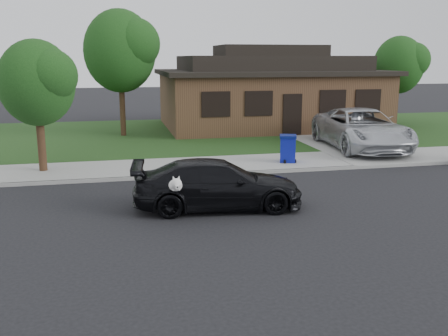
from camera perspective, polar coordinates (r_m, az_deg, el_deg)
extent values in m
plane|color=black|center=(14.69, 7.71, -3.69)|extent=(120.00, 120.00, 0.00)
cube|color=gray|center=(19.30, 2.64, 0.49)|extent=(60.00, 3.00, 0.12)
cube|color=gray|center=(17.89, 3.88, -0.48)|extent=(60.00, 0.12, 0.12)
cube|color=#193814|center=(26.98, -1.78, 3.94)|extent=(60.00, 13.00, 0.13)
cube|color=gray|center=(25.98, 12.63, 3.32)|extent=(4.50, 13.00, 0.14)
imported|color=black|center=(13.66, -0.73, -1.88)|extent=(4.79, 2.34, 1.34)
ellipsoid|color=white|center=(12.62, -5.57, -1.98)|extent=(0.34, 0.40, 0.30)
sphere|color=white|center=(12.38, -5.45, -1.80)|extent=(0.26, 0.26, 0.26)
cube|color=white|center=(12.27, -5.37, -2.14)|extent=(0.09, 0.12, 0.08)
sphere|color=black|center=(12.21, -5.34, -2.21)|extent=(0.04, 0.04, 0.04)
cone|color=white|center=(12.38, -5.79, -1.15)|extent=(0.11, 0.11, 0.14)
cone|color=white|center=(12.40, -5.19, -1.12)|extent=(0.11, 0.11, 0.14)
imported|color=silver|center=(22.84, 15.42, 4.34)|extent=(3.46, 6.51, 1.74)
cube|color=#0C158E|center=(19.42, 7.30, 2.08)|extent=(0.73, 0.73, 0.94)
cube|color=#07135C|center=(19.34, 7.34, 3.60)|extent=(0.80, 0.80, 0.10)
cylinder|color=black|center=(19.16, 6.96, 0.73)|extent=(0.10, 0.16, 0.15)
cylinder|color=black|center=(19.30, 8.14, 0.78)|extent=(0.10, 0.16, 0.15)
cube|color=#422B1C|center=(29.70, 5.14, 7.71)|extent=(12.00, 8.00, 3.00)
cube|color=black|center=(29.62, 5.20, 10.85)|extent=(12.60, 8.60, 0.25)
cube|color=black|center=(29.61, 5.23, 11.86)|extent=(10.00, 6.50, 0.80)
cube|color=black|center=(29.61, 5.25, 13.22)|extent=(6.00, 3.50, 0.60)
cube|color=black|center=(25.95, 7.81, 6.08)|extent=(1.00, 0.06, 2.10)
cube|color=black|center=(24.80, -0.93, 7.30)|extent=(1.30, 0.05, 1.10)
cube|color=black|center=(25.33, 3.99, 7.38)|extent=(1.30, 0.05, 1.10)
cube|color=black|center=(26.73, 12.32, 7.39)|extent=(1.30, 0.05, 1.10)
cube|color=black|center=(27.62, 16.12, 7.34)|extent=(1.30, 0.05, 1.10)
cylinder|color=#332114|center=(26.37, -11.51, 6.35)|extent=(0.28, 0.28, 2.48)
ellipsoid|color=#143811|center=(26.23, -11.81, 12.96)|extent=(3.60, 3.60, 4.14)
sphere|color=#26591E|center=(25.72, -10.17, 13.84)|extent=(2.52, 2.52, 2.52)
cylinder|color=#332114|center=(32.62, 19.02, 6.65)|extent=(0.28, 0.28, 2.03)
ellipsoid|color=#143811|center=(32.49, 19.34, 11.05)|extent=(3.00, 3.00, 3.45)
sphere|color=#26591E|center=(32.43, 20.72, 11.48)|extent=(2.10, 2.10, 2.10)
cylinder|color=#332114|center=(18.85, -20.12, 2.42)|extent=(0.28, 0.28, 1.80)
ellipsoid|color=#143811|center=(18.62, -20.63, 9.10)|extent=(2.60, 2.60, 2.99)
sphere|color=#26591E|center=(18.16, -19.21, 9.96)|extent=(1.82, 1.82, 1.82)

